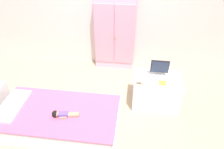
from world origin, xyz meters
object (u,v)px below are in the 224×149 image
at_px(wardrobe, 115,35).
at_px(bed, 59,118).
at_px(doll, 60,114).
at_px(tv_stand, 156,91).
at_px(tv_monitor, 160,67).
at_px(rocking_horse_toy, 140,81).
at_px(book_yellow, 163,83).

bearing_deg(wardrobe, bed, -110.84).
xyz_separation_m(doll, tv_stand, (1.40, 0.74, -0.05)).
relative_size(bed, tv_monitor, 6.30).
distance_m(bed, tv_monitor, 1.75).
height_order(doll, tv_stand, tv_stand).
distance_m(tv_monitor, rocking_horse_toy, 0.40).
bearing_deg(rocking_horse_toy, bed, -157.76).
xyz_separation_m(tv_stand, tv_monitor, (0.01, 0.09, 0.42)).
xyz_separation_m(tv_monitor, rocking_horse_toy, (-0.29, -0.26, -0.09)).
bearing_deg(wardrobe, rocking_horse_toy, -66.25).
xyz_separation_m(wardrobe, rocking_horse_toy, (0.54, -1.23, -0.14)).
distance_m(doll, book_yellow, 1.60).
xyz_separation_m(doll, book_yellow, (1.46, 0.63, 0.22)).
bearing_deg(book_yellow, wardrobe, 127.03).
bearing_deg(book_yellow, doll, -156.76).
height_order(doll, wardrobe, wardrobe).
xyz_separation_m(bed, wardrobe, (0.65, 1.72, 0.60)).
bearing_deg(bed, wardrobe, 69.16).
distance_m(bed, doll, 0.21).
distance_m(wardrobe, book_yellow, 1.48).
height_order(bed, book_yellow, book_yellow).
bearing_deg(bed, rocking_horse_toy, 22.24).
relative_size(doll, tv_monitor, 1.37).
distance_m(doll, rocking_horse_toy, 1.28).
relative_size(bed, rocking_horse_toy, 13.71).
height_order(wardrobe, book_yellow, wardrobe).
bearing_deg(rocking_horse_toy, wardrobe, 113.75).
relative_size(doll, book_yellow, 3.42).
xyz_separation_m(tv_monitor, book_yellow, (0.05, -0.21, -0.15)).
bearing_deg(doll, tv_monitor, 30.62).
height_order(bed, doll, doll).
bearing_deg(tv_stand, bed, -155.85).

